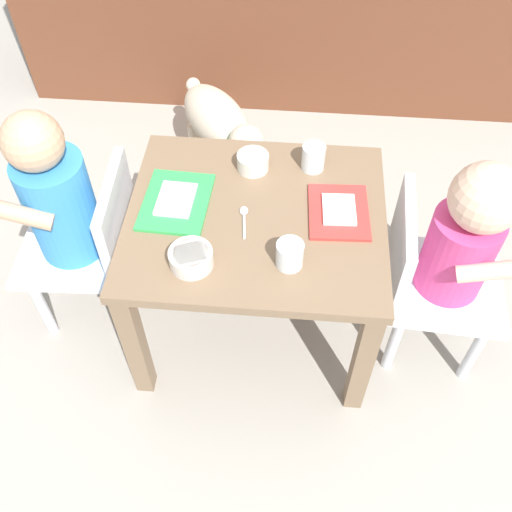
% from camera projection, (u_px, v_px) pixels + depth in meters
% --- Properties ---
extents(ground_plane, '(7.00, 7.00, 0.00)m').
position_uv_depth(ground_plane, '(256.00, 318.00, 1.66)').
color(ground_plane, '#9E998E').
extents(dining_table, '(0.60, 0.52, 0.43)m').
position_uv_depth(dining_table, '(256.00, 236.00, 1.39)').
color(dining_table, '#7A6047').
rests_on(dining_table, ground).
extents(seated_child_left, '(0.29, 0.29, 0.67)m').
position_uv_depth(seated_child_left, '(65.00, 206.00, 1.38)').
color(seated_child_left, silver).
rests_on(seated_child_left, ground).
extents(seated_child_right, '(0.30, 0.30, 0.63)m').
position_uv_depth(seated_child_right, '(457.00, 246.00, 1.32)').
color(seated_child_right, silver).
rests_on(seated_child_right, ground).
extents(dog, '(0.34, 0.41, 0.30)m').
position_uv_depth(dog, '(220.00, 123.00, 1.91)').
color(dog, beige).
rests_on(dog, ground).
extents(food_tray_left, '(0.16, 0.21, 0.02)m').
position_uv_depth(food_tray_left, '(176.00, 201.00, 1.35)').
color(food_tray_left, green).
rests_on(food_tray_left, dining_table).
extents(food_tray_right, '(0.14, 0.18, 0.02)m').
position_uv_depth(food_tray_right, '(339.00, 211.00, 1.33)').
color(food_tray_right, red).
rests_on(food_tray_right, dining_table).
extents(water_cup_left, '(0.06, 0.06, 0.06)m').
position_uv_depth(water_cup_left, '(290.00, 256.00, 1.22)').
color(water_cup_left, white).
rests_on(water_cup_left, dining_table).
extents(water_cup_right, '(0.06, 0.06, 0.07)m').
position_uv_depth(water_cup_right, '(313.00, 159.00, 1.41)').
color(water_cup_right, white).
rests_on(water_cup_right, dining_table).
extents(veggie_bowl_far, '(0.09, 0.09, 0.04)m').
position_uv_depth(veggie_bowl_far, '(191.00, 258.00, 1.22)').
color(veggie_bowl_far, silver).
rests_on(veggie_bowl_far, dining_table).
extents(veggie_bowl_near, '(0.08, 0.08, 0.04)m').
position_uv_depth(veggie_bowl_near, '(253.00, 161.00, 1.42)').
color(veggie_bowl_near, silver).
rests_on(veggie_bowl_near, dining_table).
extents(spoon_by_left_tray, '(0.02, 0.10, 0.01)m').
position_uv_depth(spoon_by_left_tray, '(244.00, 218.00, 1.32)').
color(spoon_by_left_tray, silver).
rests_on(spoon_by_left_tray, dining_table).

